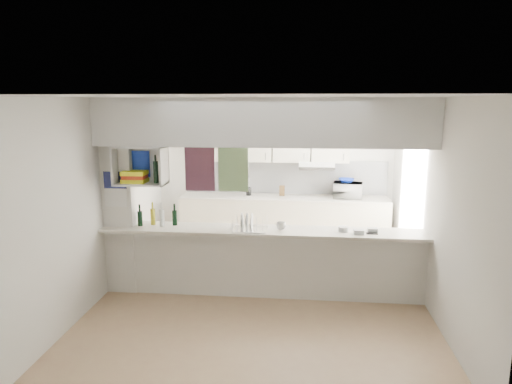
# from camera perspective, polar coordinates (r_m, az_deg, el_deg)

# --- Properties ---
(floor) EXTENTS (4.80, 4.80, 0.00)m
(floor) POSITION_cam_1_polar(r_m,az_deg,el_deg) (6.25, 0.69, -12.81)
(floor) COLOR tan
(floor) RESTS_ON ground
(ceiling) EXTENTS (4.80, 4.80, 0.00)m
(ceiling) POSITION_cam_1_polar(r_m,az_deg,el_deg) (5.71, 0.75, 11.77)
(ceiling) COLOR white
(ceiling) RESTS_ON wall_back
(wall_back) EXTENTS (4.20, 0.00, 4.20)m
(wall_back) POSITION_cam_1_polar(r_m,az_deg,el_deg) (8.20, 2.23, 2.48)
(wall_back) COLOR silver
(wall_back) RESTS_ON floor
(wall_left) EXTENTS (0.00, 4.80, 4.80)m
(wall_left) POSITION_cam_1_polar(r_m,az_deg,el_deg) (6.38, -18.42, -0.62)
(wall_left) COLOR silver
(wall_left) RESTS_ON floor
(wall_right) EXTENTS (0.00, 4.80, 4.80)m
(wall_right) POSITION_cam_1_polar(r_m,az_deg,el_deg) (6.03, 21.01, -1.45)
(wall_right) COLOR silver
(wall_right) RESTS_ON floor
(servery_partition) EXTENTS (4.20, 0.50, 2.60)m
(servery_partition) POSITION_cam_1_polar(r_m,az_deg,el_deg) (5.80, -0.98, 2.42)
(servery_partition) COLOR silver
(servery_partition) RESTS_ON floor
(cubby_shelf) EXTENTS (0.65, 0.35, 0.50)m
(cubby_shelf) POSITION_cam_1_polar(r_m,az_deg,el_deg) (6.05, -14.29, 2.94)
(cubby_shelf) COLOR white
(cubby_shelf) RESTS_ON bulkhead
(kitchen_run) EXTENTS (3.60, 0.63, 2.24)m
(kitchen_run) POSITION_cam_1_polar(r_m,az_deg,el_deg) (8.02, 3.23, -1.18)
(kitchen_run) COLOR beige
(kitchen_run) RESTS_ON floor
(microwave) EXTENTS (0.52, 0.39, 0.27)m
(microwave) POSITION_cam_1_polar(r_m,az_deg,el_deg) (7.97, 11.42, 0.21)
(microwave) COLOR white
(microwave) RESTS_ON bench_top
(bowl) EXTENTS (0.26, 0.26, 0.06)m
(bowl) POSITION_cam_1_polar(r_m,az_deg,el_deg) (7.96, 11.24, 1.43)
(bowl) COLOR #0D2595
(bowl) RESTS_ON microwave
(dish_rack) EXTENTS (0.44, 0.33, 0.23)m
(dish_rack) POSITION_cam_1_polar(r_m,az_deg,el_deg) (5.88, -0.76, -3.92)
(dish_rack) COLOR silver
(dish_rack) RESTS_ON breakfast_bar
(cup) EXTENTS (0.13, 0.13, 0.10)m
(cup) POSITION_cam_1_polar(r_m,az_deg,el_deg) (5.87, 3.15, -4.24)
(cup) COLOR white
(cup) RESTS_ON dish_rack
(wine_bottles) EXTENTS (0.51, 0.14, 0.32)m
(wine_bottles) POSITION_cam_1_polar(r_m,az_deg,el_deg) (6.22, -12.22, -3.09)
(wine_bottles) COLOR black
(wine_bottles) RESTS_ON breakfast_bar
(plastic_tubs) EXTENTS (0.49, 0.21, 0.06)m
(plastic_tubs) POSITION_cam_1_polar(r_m,az_deg,el_deg) (5.93, 12.41, -4.69)
(plastic_tubs) COLOR silver
(plastic_tubs) RESTS_ON breakfast_bar
(utensil_jar) EXTENTS (0.10, 0.10, 0.13)m
(utensil_jar) POSITION_cam_1_polar(r_m,az_deg,el_deg) (8.04, -0.93, 0.05)
(utensil_jar) COLOR black
(utensil_jar) RESTS_ON bench_top
(knife_block) EXTENTS (0.09, 0.08, 0.18)m
(knife_block) POSITION_cam_1_polar(r_m,az_deg,el_deg) (8.02, 3.27, 0.17)
(knife_block) COLOR #4E361B
(knife_block) RESTS_ON bench_top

